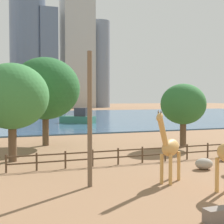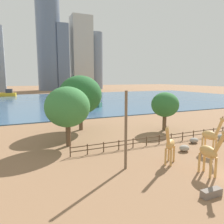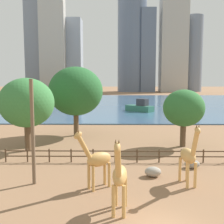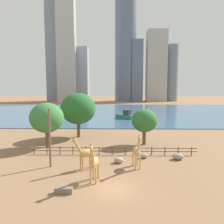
# 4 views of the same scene
# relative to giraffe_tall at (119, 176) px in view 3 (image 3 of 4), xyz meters

# --- Properties ---
(ground_plane) EXTENTS (400.00, 400.00, 0.00)m
(ground_plane) POSITION_rel_giraffe_tall_xyz_m (2.24, 78.17, -2.27)
(ground_plane) COLOR #8C6647
(harbor_water) EXTENTS (180.00, 86.00, 0.20)m
(harbor_water) POSITION_rel_giraffe_tall_xyz_m (2.24, 75.17, -2.17)
(harbor_water) COLOR #3D6084
(harbor_water) RESTS_ON ground
(giraffe_tall) EXTENTS (1.05, 3.25, 4.81)m
(giraffe_tall) POSITION_rel_giraffe_tall_xyz_m (0.00, 0.00, 0.00)
(giraffe_tall) COLOR tan
(giraffe_tall) RESTS_ON ground
(giraffe_companion) EXTENTS (1.16, 2.94, 4.83)m
(giraffe_companion) POSITION_rel_giraffe_tall_xyz_m (5.21, 4.48, -0.03)
(giraffe_companion) COLOR tan
(giraffe_companion) RESTS_ON ground
(giraffe_young) EXTENTS (2.81, 2.37, 4.53)m
(giraffe_young) POSITION_rel_giraffe_tall_xyz_m (-1.57, 3.76, -0.12)
(giraffe_young) COLOR tan
(giraffe_young) RESTS_ON ground
(utility_pole) EXTENTS (0.28, 0.28, 7.93)m
(utility_pole) POSITION_rel_giraffe_tall_xyz_m (-6.41, 4.61, 1.70)
(utility_pole) COLOR brown
(utility_pole) RESTS_ON ground
(boulder_near_fence) EXTENTS (1.34, 1.08, 0.81)m
(boulder_near_fence) POSITION_rel_giraffe_tall_xyz_m (2.82, 6.30, -1.87)
(boulder_near_fence) COLOR gray
(boulder_near_fence) RESTS_ON ground
(boulder_by_pole) EXTENTS (1.36, 1.00, 0.75)m
(boulder_by_pole) POSITION_rel_giraffe_tall_xyz_m (6.62, 8.53, -1.90)
(boulder_by_pole) COLOR gray
(boulder_by_pole) RESTS_ON ground
(enclosure_fence) EXTENTS (26.12, 0.14, 1.30)m
(enclosure_fence) POSITION_rel_giraffe_tall_xyz_m (2.06, 10.17, -1.51)
(enclosure_fence) COLOR #4C3826
(enclosure_fence) RESTS_ON ground
(tree_left_large) EXTENTS (7.52, 7.52, 9.62)m
(tree_left_large) POSITION_rel_giraffe_tall_xyz_m (-5.76, 22.97, 3.95)
(tree_left_large) COLOR brown
(tree_left_large) RESTS_ON ground
(tree_center_broad) EXTENTS (4.80, 4.80, 6.72)m
(tree_center_broad) POSITION_rel_giraffe_tall_xyz_m (7.73, 16.74, 2.25)
(tree_center_broad) COLOR brown
(tree_center_broad) RESTS_ON ground
(tree_right_tall) EXTENTS (6.00, 6.00, 8.05)m
(tree_right_tall) POSITION_rel_giraffe_tall_xyz_m (-9.95, 14.53, 3.05)
(tree_right_tall) COLOR brown
(tree_right_tall) RESTS_ON ground
(boat_ferry) EXTENTS (8.75, 4.56, 7.50)m
(boat_ferry) POSITION_rel_giraffe_tall_xyz_m (-19.31, 108.01, -0.82)
(boat_ferry) COLOR gold
(boat_ferry) RESTS_ON harbor_water
(boat_sailboat) EXTENTS (6.81, 6.45, 3.04)m
(boat_sailboat) POSITION_rel_giraffe_tall_xyz_m (5.67, 51.08, -1.04)
(boat_sailboat) COLOR #337259
(boat_sailboat) RESTS_ON harbor_water
(skyline_tower_needle) EXTENTS (12.04, 12.04, 46.57)m
(skyline_tower_needle) POSITION_rel_giraffe_tall_xyz_m (47.95, 162.81, 21.02)
(skyline_tower_needle) COLOR slate
(skyline_tower_needle) RESTS_ON ground
(skyline_block_central) EXTENTS (8.82, 15.24, 49.60)m
(skyline_block_central) POSITION_rel_giraffe_tall_xyz_m (19.28, 160.69, 22.53)
(skyline_block_central) COLOR slate
(skyline_block_central) RESTS_ON ground
(skyline_block_left) EXTENTS (16.05, 13.06, 57.56)m
(skyline_block_left) POSITION_rel_giraffe_tall_xyz_m (35.28, 160.49, 26.51)
(skyline_block_left) COLOR #ADA89E
(skyline_block_left) RESTS_ON ground
(skyline_block_right) EXTENTS (10.66, 12.59, 43.96)m
(skyline_block_right) POSITION_rel_giraffe_tall_xyz_m (-26.19, 158.95, 19.71)
(skyline_block_right) COLOR #939EAD
(skyline_block_right) RESTS_ON ground
(skyline_tower_short) EXTENTS (17.65, 17.65, 81.78)m
(skyline_tower_short) POSITION_rel_giraffe_tall_xyz_m (9.95, 161.31, 38.62)
(skyline_tower_short) COLOR slate
(skyline_tower_short) RESTS_ON ground
(skyline_block_wide) EXTENTS (13.46, 12.25, 90.78)m
(skyline_block_wide) POSITION_rel_giraffe_tall_xyz_m (-48.21, 160.64, 43.12)
(skyline_block_wide) COLOR gray
(skyline_block_wide) RESTS_ON ground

